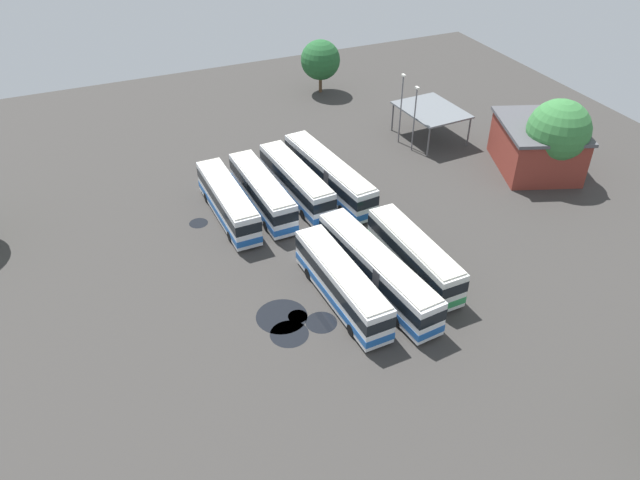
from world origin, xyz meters
name	(u,v)px	position (x,y,z in m)	size (l,w,h in m)	color
ground_plane	(315,243)	(0.00, 0.00, 0.00)	(95.68, 95.68, 0.00)	#383533
bus_row0_slot0	(414,255)	(-7.38, -6.05, 1.90)	(11.77, 2.95, 3.60)	silver
bus_row0_slot1	(377,270)	(-7.97, -2.18, 1.90)	(15.13, 4.04, 3.60)	silver
bus_row0_slot2	(342,283)	(-8.27, 1.20, 1.90)	(12.55, 3.06, 3.60)	silver
bus_row1_slot0	(329,174)	(8.09, -5.02, 1.90)	(15.13, 4.06, 3.60)	silver
bus_row1_slot1	(296,181)	(8.16, -1.41, 1.90)	(12.80, 3.40, 3.60)	silver
bus_row1_slot2	(262,192)	(7.58, 2.43, 1.90)	(12.33, 2.95, 3.60)	silver
bus_row1_slot3	(228,201)	(7.24, 6.04, 1.90)	(12.24, 2.85, 3.60)	silver
depot_building	(537,146)	(3.44, -27.82, 2.65)	(12.21, 11.11, 5.26)	maroon
maintenance_shelter	(431,111)	(14.41, -21.13, 3.54)	(8.50, 6.79, 3.74)	slate
lamp_post_near_entrance	(415,116)	(12.49, -17.62, 4.27)	(0.56, 0.28, 7.73)	slate
lamp_post_far_corner	(401,106)	(14.90, -17.22, 4.60)	(0.56, 0.28, 8.36)	slate
tree_northwest	(558,131)	(0.96, -27.79, 5.61)	(6.53, 6.53, 8.89)	brown
tree_north_edge	(320,60)	(32.69, -14.83, 4.56)	(5.36, 5.36, 7.24)	brown
puddle_back_corner	(199,223)	(7.52, 9.07, 0.00)	(1.82, 1.82, 0.01)	black
puddle_between_rows	(298,316)	(-8.58, 5.16, 0.00)	(1.58, 1.58, 0.01)	black
puddle_centre_drain	(289,334)	(-10.16, 6.49, 0.00)	(3.03, 3.03, 0.01)	black
puddle_front_lane	(321,322)	(-9.98, 3.72, 0.00)	(2.51, 2.51, 0.01)	black
puddle_near_shelter	(282,316)	(-8.06, 6.34, 0.00)	(4.13, 4.13, 0.01)	black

